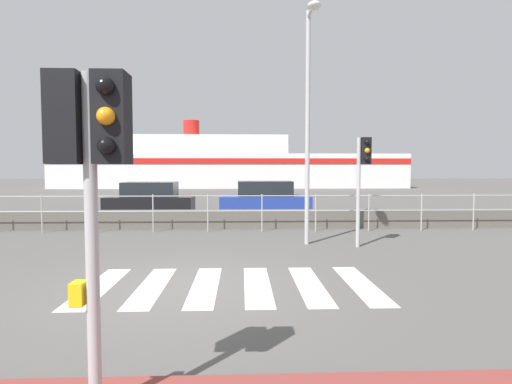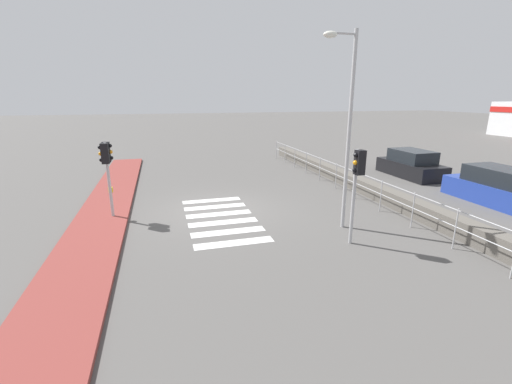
# 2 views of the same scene
# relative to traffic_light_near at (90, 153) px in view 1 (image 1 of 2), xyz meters

# --- Properties ---
(ground_plane) EXTENTS (160.00, 160.00, 0.00)m
(ground_plane) POSITION_rel_traffic_light_near_xyz_m (0.07, 3.71, -2.12)
(ground_plane) COLOR #565451
(crosswalk) EXTENTS (4.95, 2.40, 0.01)m
(crosswalk) POSITION_rel_traffic_light_near_xyz_m (0.96, 3.71, -2.12)
(crosswalk) COLOR silver
(crosswalk) RESTS_ON ground_plane
(seawall) EXTENTS (23.14, 0.55, 0.60)m
(seawall) POSITION_rel_traffic_light_near_xyz_m (0.07, 10.55, -1.82)
(seawall) COLOR #605B54
(seawall) RESTS_ON ground_plane
(harbor_fence) EXTENTS (20.87, 0.04, 1.21)m
(harbor_fence) POSITION_rel_traffic_light_near_xyz_m (0.07, 9.68, -1.33)
(harbor_fence) COLOR #B2B2B5
(harbor_fence) RESTS_ON ground_plane
(traffic_light_near) EXTENTS (0.58, 0.41, 2.72)m
(traffic_light_near) POSITION_rel_traffic_light_near_xyz_m (0.00, 0.00, 0.00)
(traffic_light_near) COLOR #B2B2B5
(traffic_light_near) RESTS_ON ground_plane
(traffic_light_far) EXTENTS (0.34, 0.32, 2.81)m
(traffic_light_far) POSITION_rel_traffic_light_near_xyz_m (4.24, 7.03, -0.06)
(traffic_light_far) COLOR #B2B2B5
(traffic_light_far) RESTS_ON ground_plane
(streetlamp) EXTENTS (0.32, 1.09, 6.11)m
(streetlamp) POSITION_rel_traffic_light_near_xyz_m (2.89, 7.30, 1.66)
(streetlamp) COLOR #B2B2B5
(streetlamp) RESTS_ON ground_plane
(ferry_boat) EXTENTS (37.73, 8.42, 7.47)m
(ferry_boat) POSITION_rel_traffic_light_near_xyz_m (-0.84, 42.36, 0.28)
(ferry_boat) COLOR white
(ferry_boat) RESTS_ON ground_plane
(parked_car_black) EXTENTS (3.81, 1.73, 1.43)m
(parked_car_black) POSITION_rel_traffic_light_near_xyz_m (-2.92, 14.88, -1.51)
(parked_car_black) COLOR black
(parked_car_black) RESTS_ON ground_plane
(parked_car_blue) EXTENTS (4.03, 1.74, 1.47)m
(parked_car_blue) POSITION_rel_traffic_light_near_xyz_m (2.21, 14.88, -1.49)
(parked_car_blue) COLOR #233D9E
(parked_car_blue) RESTS_ON ground_plane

